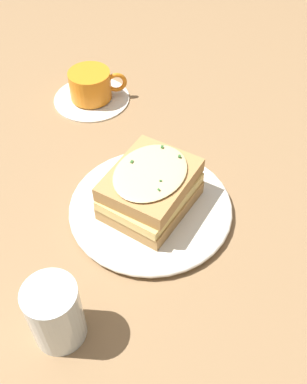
{
  "coord_description": "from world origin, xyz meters",
  "views": [
    {
      "loc": [
        0.45,
        -0.0,
        0.56
      ],
      "look_at": [
        -0.02,
        0.0,
        0.05
      ],
      "focal_mm": 42.0,
      "sensor_mm": 36.0,
      "label": 1
    }
  ],
  "objects_px": {
    "dinner_plate": "(154,208)",
    "teacup_with_saucer": "(92,88)",
    "water_glass": "(57,313)",
    "sandwich": "(153,189)"
  },
  "relations": [
    {
      "from": "sandwich",
      "to": "water_glass",
      "type": "relative_size",
      "value": 1.82
    },
    {
      "from": "dinner_plate",
      "to": "teacup_with_saucer",
      "type": "relative_size",
      "value": 1.69
    },
    {
      "from": "water_glass",
      "to": "sandwich",
      "type": "bearing_deg",
      "value": 149.49
    },
    {
      "from": "teacup_with_saucer",
      "to": "water_glass",
      "type": "bearing_deg",
      "value": -98.5
    },
    {
      "from": "dinner_plate",
      "to": "sandwich",
      "type": "distance_m",
      "value": 0.04
    },
    {
      "from": "sandwich",
      "to": "water_glass",
      "type": "xyz_separation_m",
      "value": [
        0.21,
        -0.12,
        -0.0
      ]
    },
    {
      "from": "dinner_plate",
      "to": "teacup_with_saucer",
      "type": "height_order",
      "value": "teacup_with_saucer"
    },
    {
      "from": "teacup_with_saucer",
      "to": "water_glass",
      "type": "distance_m",
      "value": 0.51
    },
    {
      "from": "dinner_plate",
      "to": "teacup_with_saucer",
      "type": "xyz_separation_m",
      "value": [
        -0.3,
        -0.12,
        0.02
      ]
    },
    {
      "from": "dinner_plate",
      "to": "teacup_with_saucer",
      "type": "bearing_deg",
      "value": -158.05
    }
  ]
}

